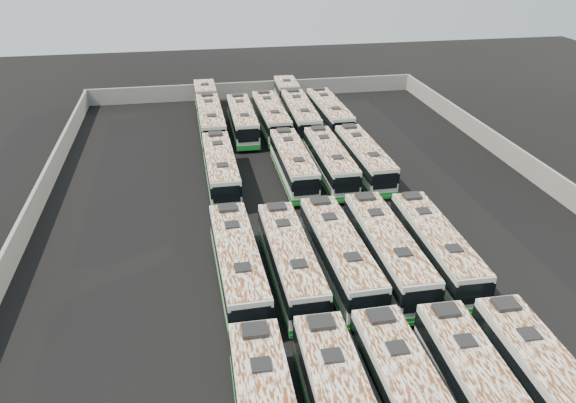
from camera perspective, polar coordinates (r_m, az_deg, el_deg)
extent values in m
plane|color=black|center=(46.28, 2.35, -1.91)|extent=(140.00, 140.00, 0.00)
cube|color=slate|center=(79.27, -3.41, 11.29)|extent=(45.20, 0.30, 2.20)
cube|color=slate|center=(54.77, 25.81, 1.30)|extent=(0.30, 73.20, 2.20)
cube|color=slate|center=(46.72, -25.43, -2.90)|extent=(0.30, 73.20, 2.20)
cube|color=black|center=(27.68, -2.76, -16.24)|extent=(0.99, 0.99, 0.14)
cube|color=black|center=(29.50, -3.39, -12.93)|extent=(1.35, 1.15, 0.27)
cylinder|color=black|center=(30.46, -5.12, -18.74)|extent=(0.30, 1.03, 1.03)
cylinder|color=black|center=(30.62, -0.80, -18.31)|extent=(0.30, 1.03, 1.03)
cube|color=silver|center=(26.40, 5.99, -19.38)|extent=(2.67, 12.12, 0.07)
cube|color=black|center=(28.20, 4.52, -15.35)|extent=(0.99, 0.99, 0.14)
cube|color=black|center=(29.98, 3.39, -12.18)|extent=(1.35, 1.15, 0.27)
cylinder|color=black|center=(30.81, 1.67, -17.97)|extent=(0.30, 1.03, 1.03)
cylinder|color=black|center=(31.21, 5.83, -17.41)|extent=(0.30, 1.03, 1.03)
cube|color=silver|center=(27.31, 13.18, -18.15)|extent=(2.68, 12.13, 0.07)
cube|color=black|center=(29.03, 11.05, -14.39)|extent=(0.99, 0.99, 0.14)
cube|color=black|center=(30.75, 9.38, -11.40)|extent=(1.35, 1.15, 0.27)
cylinder|color=black|center=(31.43, 7.80, -17.16)|extent=(0.30, 1.03, 1.03)
cylinder|color=black|center=(32.09, 11.69, -16.44)|extent=(0.30, 1.03, 1.03)
cube|color=beige|center=(29.69, 19.44, -18.75)|extent=(2.79, 12.13, 2.77)
cube|color=black|center=(29.38, 19.58, -18.11)|extent=(2.85, 12.19, 0.93)
cube|color=silver|center=(28.73, 19.88, -16.75)|extent=(2.74, 11.89, 0.07)
cube|color=black|center=(30.38, 17.61, -13.34)|extent=(0.98, 0.98, 0.14)
cube|color=black|center=(32.01, 15.79, -10.60)|extent=(1.33, 1.14, 0.26)
cylinder|color=black|center=(32.55, 14.23, -16.05)|extent=(0.30, 1.01, 1.01)
cylinder|color=black|center=(33.35, 17.77, -15.38)|extent=(0.30, 1.01, 1.01)
cube|color=beige|center=(31.23, 25.35, -17.35)|extent=(2.78, 12.20, 2.78)
cube|color=black|center=(30.93, 25.53, -16.73)|extent=(2.84, 12.26, 0.93)
cube|color=silver|center=(30.32, 25.89, -15.38)|extent=(2.73, 11.96, 0.07)
cube|color=black|center=(31.88, 23.33, -12.25)|extent=(0.98, 0.98, 0.14)
cube|color=black|center=(33.45, 21.25, -9.70)|extent=(1.34, 1.14, 0.26)
cylinder|color=black|center=(33.86, 19.80, -15.01)|extent=(0.30, 1.02, 1.01)
cylinder|color=black|center=(34.85, 23.04, -14.31)|extent=(0.30, 1.02, 1.01)
cube|color=beige|center=(37.42, -5.13, -6.42)|extent=(2.90, 12.41, 2.83)
cube|color=#126822|center=(38.00, -5.06, -7.72)|extent=(2.95, 12.47, 0.43)
cube|color=black|center=(37.17, -5.16, -5.81)|extent=(2.96, 12.48, 0.95)
cube|color=black|center=(32.23, -3.73, -11.85)|extent=(2.27, 0.12, 1.49)
cube|color=#126822|center=(33.23, -3.65, -13.97)|extent=(2.58, 0.17, 0.29)
cube|color=silver|center=(36.65, -5.22, -4.53)|extent=(2.84, 12.17, 0.07)
cube|color=black|center=(34.31, -4.65, -6.69)|extent=(1.00, 1.00, 0.14)
cube|color=black|center=(38.94, -5.72, -2.36)|extent=(1.00, 1.00, 0.14)
cube|color=black|center=(41.09, -6.13, -0.65)|extent=(1.37, 1.17, 0.27)
cylinder|color=black|center=(34.88, -6.03, -11.83)|extent=(0.32, 1.04, 1.03)
cylinder|color=black|center=(35.08, -2.39, -11.43)|extent=(0.32, 1.04, 1.03)
cylinder|color=black|center=(41.35, -7.27, -5.09)|extent=(0.32, 1.04, 1.03)
cylinder|color=black|center=(41.52, -4.24, -4.79)|extent=(0.32, 1.04, 1.03)
cube|color=beige|center=(37.70, 0.24, -6.12)|extent=(2.67, 12.04, 2.75)
cube|color=#126822|center=(38.25, 0.24, -7.38)|extent=(2.72, 12.09, 0.42)
cube|color=black|center=(37.45, 0.24, -5.53)|extent=(2.73, 12.10, 0.92)
cube|color=black|center=(32.72, 2.36, -11.26)|extent=(2.20, 0.09, 1.45)
cube|color=#126822|center=(33.68, 2.31, -13.31)|extent=(2.50, 0.13, 0.28)
cube|color=silver|center=(36.95, 0.24, -4.28)|extent=(2.61, 11.80, 0.07)
cube|color=black|center=(34.71, 1.11, -6.35)|extent=(0.96, 0.96, 0.14)
cube|color=black|center=(39.15, -0.52, -2.20)|extent=(0.96, 0.96, 0.14)
cube|color=black|center=(41.21, -1.14, -0.55)|extent=(1.32, 1.12, 0.26)
cylinder|color=black|center=(35.17, -0.25, -11.32)|extent=(0.29, 1.00, 1.00)
cylinder|color=black|center=(35.55, 3.20, -10.89)|extent=(0.29, 1.00, 1.00)
cylinder|color=black|center=(41.40, -2.27, -4.86)|extent=(0.29, 1.00, 1.00)
cylinder|color=black|center=(41.72, 0.64, -4.56)|extent=(0.29, 1.00, 1.00)
cube|color=beige|center=(38.44, 5.23, -5.45)|extent=(2.89, 12.39, 2.82)
cube|color=#126822|center=(39.00, 5.17, -6.73)|extent=(2.94, 12.44, 0.43)
cube|color=black|center=(38.19, 5.26, -4.86)|extent=(2.95, 12.45, 0.94)
cube|color=black|center=(33.46, 8.32, -10.47)|extent=(2.26, 0.12, 1.49)
cube|color=#126822|center=(34.42, 8.14, -12.55)|extent=(2.57, 0.17, 0.29)
cube|color=silver|center=(37.69, 5.32, -3.59)|extent=(2.83, 12.14, 0.07)
cube|color=black|center=(35.44, 6.59, -5.61)|extent=(1.00, 1.00, 0.14)
cube|color=black|center=(39.90, 4.22, -1.54)|extent=(1.00, 1.00, 0.14)
cube|color=black|center=(41.98, 3.32, 0.08)|extent=(1.36, 1.16, 0.27)
cylinder|color=black|center=(35.79, 5.26, -10.65)|extent=(0.31, 1.03, 1.03)
cylinder|color=black|center=(36.40, 8.63, -10.14)|extent=(0.31, 1.03, 1.03)
cylinder|color=black|center=(42.07, 2.20, -4.28)|extent=(0.31, 1.03, 1.03)
cylinder|color=black|center=(42.59, 5.07, -3.95)|extent=(0.31, 1.03, 1.03)
cube|color=beige|center=(39.32, 10.00, -4.95)|extent=(2.60, 12.46, 2.86)
cube|color=#126822|center=(39.87, 9.88, -6.22)|extent=(2.65, 12.51, 0.44)
cube|color=black|center=(39.08, 10.05, -4.36)|extent=(2.66, 12.52, 0.96)
cube|color=black|center=(34.38, 13.52, -9.81)|extent=(2.28, 0.06, 1.51)
cube|color=#126822|center=(35.33, 13.25, -11.89)|extent=(2.60, 0.10, 0.29)
cube|color=silver|center=(38.58, 10.17, -3.10)|extent=(2.55, 12.21, 0.07)
cube|color=black|center=(36.35, 11.62, -5.07)|extent=(0.99, 0.99, 0.15)
cube|color=black|center=(40.78, 8.90, -1.10)|extent=(0.99, 0.99, 0.15)
cube|color=black|center=(42.85, 7.86, 0.49)|extent=(1.35, 1.14, 0.27)
cylinder|color=black|center=(36.61, 10.26, -10.04)|extent=(0.29, 1.04, 1.04)
cylinder|color=black|center=(37.36, 13.51, -9.56)|extent=(0.29, 1.04, 1.04)
cylinder|color=black|center=(42.86, 6.70, -3.81)|extent=(0.29, 1.04, 1.04)
cylinder|color=black|center=(43.51, 9.51, -3.52)|extent=(0.29, 1.04, 1.04)
cube|color=beige|center=(40.60, 14.74, -4.50)|extent=(2.72, 11.98, 2.73)
cube|color=#126822|center=(41.12, 14.58, -5.70)|extent=(2.77, 12.03, 0.42)
cube|color=black|center=(40.38, 14.82, -3.95)|extent=(2.78, 12.04, 0.91)
cube|color=black|center=(35.99, 18.47, -8.89)|extent=(2.19, 0.10, 1.44)
cube|color=#126822|center=(36.86, 18.12, -10.82)|extent=(2.49, 0.15, 0.28)
cube|color=silver|center=(39.92, 14.97, -2.79)|extent=(2.66, 11.74, 0.07)
cube|color=black|center=(37.84, 16.52, -4.58)|extent=(0.96, 0.96, 0.14)
cube|color=black|center=(41.97, 13.62, -0.94)|extent=(0.96, 0.96, 0.14)
cube|color=black|center=(43.91, 12.49, 0.55)|extent=(1.31, 1.12, 0.26)
cylinder|color=black|center=(37.98, 15.25, -9.17)|extent=(0.30, 1.00, 0.99)
cylinder|color=black|center=(38.85, 18.16, -8.73)|extent=(0.30, 1.00, 0.99)
cylinder|color=black|center=(43.85, 11.38, -3.47)|extent=(0.30, 1.00, 0.99)
cylinder|color=black|center=(44.60, 13.96, -3.22)|extent=(0.30, 1.00, 0.99)
cube|color=beige|center=(51.75, -6.86, 3.30)|extent=(2.65, 12.20, 2.79)
cube|color=#126822|center=(52.16, -6.80, 2.27)|extent=(2.70, 12.25, 0.43)
cube|color=black|center=(51.57, -6.89, 3.77)|extent=(2.71, 12.26, 0.93)
cube|color=black|center=(46.07, -6.26, 0.71)|extent=(2.23, 0.08, 1.47)
cube|color=#126822|center=(46.77, -6.16, -1.00)|extent=(2.54, 0.12, 0.28)
cube|color=silver|center=(51.20, -6.95, 4.76)|extent=(2.59, 11.95, 0.07)
cube|color=black|center=(48.69, -6.70, 3.72)|extent=(0.97, 0.97, 0.14)
cube|color=black|center=(53.66, -7.19, 5.91)|extent=(0.97, 0.97, 0.14)
cube|color=black|center=(55.92, -7.38, 6.83)|extent=(1.33, 1.13, 0.26)
cylinder|color=black|center=(48.69, -7.68, 0.06)|extent=(0.29, 1.02, 1.01)
cylinder|color=black|center=(48.82, -5.14, 0.28)|extent=(0.29, 1.02, 1.01)
cylinder|color=black|center=(55.77, -8.24, 3.60)|extent=(0.29, 1.02, 1.01)
cylinder|color=black|center=(55.88, -6.01, 3.78)|extent=(0.29, 1.02, 1.01)
cube|color=beige|center=(52.60, 0.52, 3.86)|extent=(2.50, 11.92, 2.73)
cube|color=#126822|center=(53.00, 0.52, 2.86)|extent=(2.55, 11.97, 0.42)
cube|color=black|center=(52.43, 0.53, 4.31)|extent=(2.56, 11.98, 0.91)
cube|color=black|center=(47.13, 1.90, 1.43)|extent=(2.18, 0.06, 1.44)
cube|color=#126822|center=(47.80, 1.87, -0.22)|extent=(2.48, 0.10, 0.28)
cube|color=silver|center=(52.08, 0.53, 5.27)|extent=(2.45, 11.68, 0.07)
cube|color=black|center=(49.65, 1.10, 4.28)|extent=(0.94, 0.94, 0.14)
cube|color=black|center=(54.45, 0.01, 6.36)|extent=(0.94, 0.94, 0.14)
cube|color=black|center=(56.63, -0.43, 7.24)|extent=(1.29, 1.09, 0.26)
cylinder|color=black|center=(49.51, 0.14, 0.78)|extent=(0.28, 0.99, 0.99)
cylinder|color=black|center=(49.91, 2.54, 0.97)|extent=(0.28, 0.99, 0.99)
cylinder|color=black|center=(56.37, -1.28, 4.12)|extent=(0.28, 0.99, 0.99)
cylinder|color=black|center=(56.71, 0.85, 4.27)|extent=(0.28, 0.99, 0.99)
cube|color=beige|center=(53.24, 4.29, 4.08)|extent=(2.51, 12.00, 2.75)
cube|color=#126822|center=(53.63, 4.25, 3.09)|extent=(2.56, 12.05, 0.42)
cube|color=black|center=(53.06, 4.30, 4.53)|extent=(2.57, 12.06, 0.92)
cube|color=black|center=(47.81, 6.06, 1.69)|extent=(2.20, 0.06, 1.45)
cube|color=#126822|center=(48.47, 5.97, 0.05)|extent=(2.50, 0.10, 0.28)
cube|color=silver|center=(52.71, 4.34, 5.49)|extent=(2.46, 11.76, 0.07)
cube|color=black|center=(50.31, 5.08, 4.52)|extent=(0.95, 0.95, 0.14)
cube|color=black|center=(55.07, 3.66, 6.57)|extent=(0.95, 0.95, 0.14)
cube|color=black|center=(57.24, 3.10, 7.43)|extent=(1.30, 1.10, 0.26)
cylinder|color=black|center=(50.10, 4.12, 1.04)|extent=(0.28, 1.00, 1.00)
cylinder|color=black|center=(50.64, 6.47, 1.22)|extent=(0.28, 1.00, 1.00)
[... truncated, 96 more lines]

